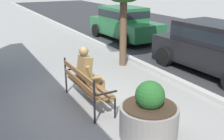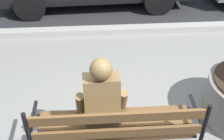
{
  "view_description": "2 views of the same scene",
  "coord_description": "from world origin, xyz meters",
  "views": [
    {
      "loc": [
        5.26,
        -2.1,
        2.81
      ],
      "look_at": [
        0.02,
        0.73,
        0.75
      ],
      "focal_mm": 42.38,
      "sensor_mm": 36.0,
      "label": 1
    },
    {
      "loc": [
        -0.17,
        -2.1,
        2.92
      ],
      "look_at": [
        0.02,
        0.73,
        0.75
      ],
      "focal_mm": 47.42,
      "sensor_mm": 36.0,
      "label": 2
    }
  ],
  "objects": [
    {
      "name": "park_bench",
      "position": [
        0.02,
        0.02,
        0.54
      ],
      "size": [
        1.8,
        0.54,
        0.95
      ],
      "color": "brown",
      "rests_on": "ground"
    },
    {
      "name": "bronze_statue_seated",
      "position": [
        -0.12,
        0.23,
        0.67
      ],
      "size": [
        0.62,
        0.78,
        1.37
      ],
      "color": "olive",
      "rests_on": "ground"
    },
    {
      "name": "curb_stone",
      "position": [
        0.0,
        2.9,
        0.06
      ],
      "size": [
        60.0,
        0.2,
        0.12
      ],
      "primitive_type": "cube",
      "color": "#B2AFA8",
      "rests_on": "ground"
    }
  ]
}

